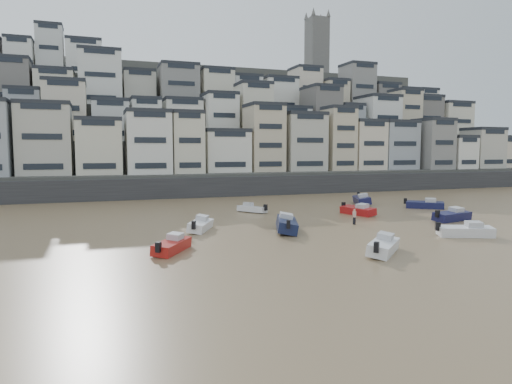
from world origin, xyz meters
name	(u,v)px	position (x,y,z in m)	size (l,w,h in m)	color
ground	(433,357)	(0.00, 0.00, 0.00)	(400.00, 400.00, 0.00)	#8A6C4A
harbor_wall	(229,186)	(10.00, 65.00, 1.75)	(140.00, 3.00, 3.50)	#38383A
hillside	(205,132)	(14.73, 104.84, 13.01)	(141.04, 66.00, 50.00)	#4C4C47
boat_a	(384,244)	(9.04, 16.40, 0.78)	(5.69, 1.86, 1.55)	silver
boat_b	(466,229)	(20.76, 19.88, 0.76)	(5.59, 1.83, 1.52)	silver
boat_c	(287,223)	(5.65, 28.33, 0.90)	(6.59, 2.16, 1.80)	#121A3A
boat_d	(452,214)	(26.83, 28.27, 0.81)	(5.91, 1.93, 1.61)	#14163F
boat_e	(358,209)	(19.03, 36.31, 0.75)	(5.48, 1.79, 1.50)	#A31415
boat_f	(201,224)	(-2.64, 31.63, 0.74)	(5.41, 1.77, 1.47)	white
boat_g	(425,203)	(31.54, 38.74, 0.76)	(5.61, 1.83, 1.53)	#151943
boat_h	(252,208)	(6.91, 43.07, 0.62)	(4.58, 1.50, 1.25)	silver
boat_i	(362,199)	(25.75, 46.02, 0.88)	(6.42, 2.10, 1.75)	#13153D
boat_j	(172,243)	(-7.00, 22.66, 0.72)	(5.26, 1.72, 1.44)	#A91914
person_pink	(354,217)	(14.50, 29.75, 0.87)	(0.44, 0.44, 1.74)	tan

